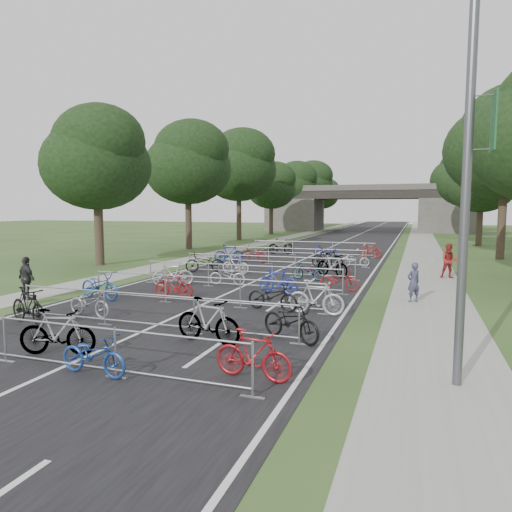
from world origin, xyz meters
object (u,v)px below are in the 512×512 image
at_px(lamppost, 469,172).
at_px(pedestrian_b, 449,261).
at_px(pedestrian_c, 27,279).
at_px(pedestrian_a, 414,282).
at_px(bike_2, 93,355).
at_px(bike_1, 57,332).
at_px(overpass_bridge, 367,208).

height_order(lamppost, pedestrian_b, lamppost).
bearing_deg(pedestrian_c, pedestrian_b, -128.30).
height_order(pedestrian_a, pedestrian_c, pedestrian_c).
bearing_deg(bike_2, bike_1, 69.00).
bearing_deg(overpass_bridge, lamppost, -82.47).
distance_m(pedestrian_a, pedestrian_b, 7.10).
xyz_separation_m(bike_1, pedestrian_b, (9.77, 16.50, 0.31)).
distance_m(bike_1, bike_2, 1.92).
bearing_deg(pedestrian_c, overpass_bridge, -80.96).
xyz_separation_m(overpass_bridge, bike_1, (-0.73, -64.21, -2.96)).
bearing_deg(bike_2, overpass_bridge, 5.32).
distance_m(lamppost, bike_1, 9.87).
relative_size(bike_1, bike_2, 1.11).
height_order(lamppost, bike_2, lamppost).
bearing_deg(lamppost, bike_2, -164.49).
xyz_separation_m(bike_2, pedestrian_c, (-7.80, 5.76, 0.40)).
distance_m(bike_2, pedestrian_c, 9.70).
bearing_deg(bike_1, pedestrian_c, 34.34).
height_order(bike_1, pedestrian_a, pedestrian_a).
xyz_separation_m(bike_2, pedestrian_a, (6.38, 10.42, 0.31)).
relative_size(lamppost, pedestrian_b, 4.67).
xyz_separation_m(lamppost, bike_1, (-9.06, -1.21, -3.71)).
xyz_separation_m(pedestrian_a, pedestrian_c, (-14.17, -4.66, 0.09)).
bearing_deg(lamppost, pedestrian_b, 87.34).
distance_m(bike_1, pedestrian_a, 12.56).
distance_m(bike_1, pedestrian_c, 7.82).
relative_size(overpass_bridge, pedestrian_a, 20.42).
distance_m(lamppost, pedestrian_a, 9.14).
relative_size(bike_2, pedestrian_a, 1.13).
distance_m(pedestrian_b, pedestrian_c, 19.61).
height_order(pedestrian_a, pedestrian_b, pedestrian_b).
bearing_deg(bike_1, lamppost, -98.92).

